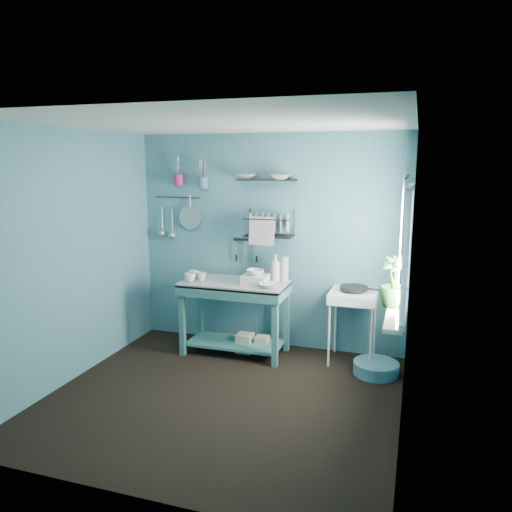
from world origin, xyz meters
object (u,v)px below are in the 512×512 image
(mug_left, at_px, (190,278))
(hotplate_stand, at_px, (352,327))
(storage_tin_large, at_px, (245,343))
(floor_basin, at_px, (376,368))
(utensil_cup_magenta, at_px, (179,180))
(mug_mid, at_px, (202,276))
(soap_bottle, at_px, (275,268))
(work_counter, at_px, (235,318))
(frying_pan, at_px, (354,288))
(storage_tin_small, at_px, (262,345))
(water_bottle, at_px, (284,269))
(utensil_cup_teal, at_px, (203,183))
(wash_tub, at_px, (255,279))
(mug_right, at_px, (194,274))
(colander, at_px, (190,218))
(dish_rack, at_px, (269,223))
(potted_plant, at_px, (394,282))

(mug_left, bearing_deg, hotplate_stand, 10.08)
(storage_tin_large, bearing_deg, floor_basin, -6.05)
(hotplate_stand, distance_m, utensil_cup_magenta, 2.66)
(mug_mid, height_order, soap_bottle, soap_bottle)
(work_counter, height_order, frying_pan, frying_pan)
(storage_tin_small, bearing_deg, floor_basin, -8.27)
(water_bottle, relative_size, storage_tin_large, 1.27)
(hotplate_stand, height_order, floor_basin, hotplate_stand)
(soap_bottle, relative_size, storage_tin_small, 1.49)
(utensil_cup_magenta, bearing_deg, soap_bottle, -6.34)
(mug_mid, relative_size, utensil_cup_teal, 0.77)
(water_bottle, xyz_separation_m, utensil_cup_teal, (-1.04, 0.12, 0.95))
(mug_mid, bearing_deg, soap_bottle, 18.00)
(hotplate_stand, bearing_deg, wash_tub, -179.17)
(soap_bottle, distance_m, hotplate_stand, 1.07)
(mug_right, bearing_deg, soap_bottle, 12.26)
(colander, bearing_deg, mug_mid, -52.48)
(mug_left, xyz_separation_m, wash_tub, (0.73, 0.14, 0.00))
(wash_tub, relative_size, utensil_cup_magenta, 2.15)
(water_bottle, distance_m, floor_basin, 1.45)
(dish_rack, bearing_deg, mug_left, -154.54)
(mug_left, distance_m, dish_rack, 1.09)
(soap_bottle, bearing_deg, frying_pan, -2.68)
(water_bottle, bearing_deg, floor_basin, -16.95)
(utensil_cup_teal, relative_size, storage_tin_large, 0.59)
(hotplate_stand, bearing_deg, mug_mid, 178.64)
(mug_left, bearing_deg, wash_tub, 10.86)
(wash_tub, height_order, frying_pan, wash_tub)
(utensil_cup_magenta, bearing_deg, wash_tub, -18.34)
(wash_tub, relative_size, colander, 1.00)
(hotplate_stand, xyz_separation_m, colander, (-2.02, 0.21, 1.11))
(mug_mid, bearing_deg, floor_basin, -1.41)
(mug_left, distance_m, hotplate_stand, 1.88)
(storage_tin_large, bearing_deg, water_bottle, 22.04)
(mug_left, xyz_separation_m, floor_basin, (2.08, 0.05, -0.83))
(wash_tub, xyz_separation_m, potted_plant, (1.49, -0.38, 0.17))
(hotplate_stand, distance_m, dish_rack, 1.48)
(work_counter, distance_m, colander, 1.35)
(work_counter, bearing_deg, hotplate_stand, 10.14)
(frying_pan, bearing_deg, utensil_cup_teal, 174.34)
(wash_tub, bearing_deg, mug_mid, -176.37)
(mug_left, bearing_deg, floor_basin, 1.41)
(work_counter, distance_m, wash_tub, 0.53)
(water_bottle, distance_m, utensil_cup_magenta, 1.67)
(soap_bottle, bearing_deg, utensil_cup_magenta, 173.66)
(colander, distance_m, potted_plant, 2.61)
(water_bottle, xyz_separation_m, storage_tin_small, (-0.22, -0.14, -0.88))
(mug_left, distance_m, storage_tin_large, 1.00)
(mug_mid, height_order, mug_right, mug_right)
(colander, bearing_deg, wash_tub, -22.09)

